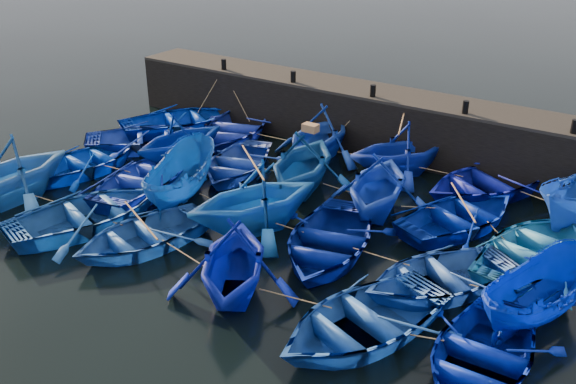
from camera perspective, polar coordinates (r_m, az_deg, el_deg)
The scene contains 36 objects.
ground at distance 20.99m, azimuth -4.88°, elevation -4.85°, with size 120.00×120.00×0.00m, color black.
quay_wall at distance 28.65m, azimuth 8.19°, elevation 6.21°, with size 26.00×2.50×2.50m, color black.
quay_top at distance 28.25m, azimuth 8.35°, elevation 8.72°, with size 26.00×2.50×0.12m, color black.
bollard_0 at distance 31.60m, azimuth -5.73°, elevation 11.23°, with size 0.24×0.24×0.50m, color black.
bollard_1 at distance 29.29m, azimuth 0.46°, elevation 10.22°, with size 0.24×0.24×0.50m, color black.
bollard_2 at distance 27.39m, azimuth 7.56°, elevation 8.91°, with size 0.24×0.24×0.50m, color black.
bollard_3 at distance 25.96m, azimuth 15.50°, elevation 7.28°, with size 0.24×0.24×0.50m, color black.
bollard_4 at distance 25.09m, azimuth 24.11°, elevation 5.34°, with size 0.24×0.24×0.50m, color black.
boat_0 at distance 31.07m, azimuth -9.56°, elevation 6.35°, with size 4.01×5.60×1.16m, color #00289D.
boat_1 at distance 29.65m, azimuth -4.83°, elevation 5.69°, with size 4.05×5.66×1.17m, color navy.
boat_2 at distance 27.16m, azimuth 2.78°, elevation 5.24°, with size 3.91×4.54×2.39m, color #173B98.
boat_3 at distance 26.00m, azimuth 9.90°, elevation 3.77°, with size 3.67×4.26×2.24m, color #0E27A2.
boat_4 at distance 25.21m, azimuth 17.22°, elevation 0.86°, with size 3.86×5.39×1.12m, color #0C1490.
boat_6 at distance 29.19m, azimuth -12.39°, elevation 4.78°, with size 3.81×5.33×1.11m, color #1C38AB.
boat_7 at distance 27.12m, azimuth -9.51°, elevation 4.70°, with size 3.65×4.24×2.23m, color navy.
boat_8 at distance 26.01m, azimuth -4.65°, elevation 2.59°, with size 3.41×4.77×0.99m, color #2140A4.
boat_9 at distance 24.14m, azimuth 1.35°, elevation 2.75°, with size 4.08×4.74×2.49m, color navy.
boat_10 at distance 22.65m, azimuth 8.09°, elevation 0.76°, with size 3.92×4.54×2.39m, color #1334B7.
boat_11 at distance 22.49m, azimuth 15.13°, elevation -2.05°, with size 3.51×4.90×1.02m, color #00198B.
boat_12 at distance 21.05m, azimuth 21.17°, elevation -4.82°, with size 3.82×5.35×1.11m, color #2477C2.
boat_13 at distance 27.37m, azimuth -17.50°, elevation 2.65°, with size 3.46×4.83×1.00m, color #002D97.
boat_14 at distance 25.06m, azimuth -12.42°, elevation 1.29°, with size 3.85×5.38×1.12m, color #172D9E.
boat_15 at distance 23.78m, azimuth -9.55°, elevation 1.24°, with size 1.85×4.91×1.90m, color navy.
boat_16 at distance 21.30m, azimuth -3.07°, elevation -0.49°, with size 4.10×4.76×2.50m, color blue.
boat_17 at distance 20.21m, azimuth 3.57°, elevation -4.27°, with size 3.82×5.34×1.11m, color navy.
boat_18 at distance 18.99m, azimuth 13.24°, elevation -7.29°, with size 3.48×4.86×1.01m, color #224CA0.
boat_19 at distance 18.35m, azimuth 21.43°, elevation -8.43°, with size 1.69×4.49×1.74m, color #001DA3.
boat_20 at distance 25.44m, azimuth -23.55°, elevation 1.78°, with size 4.12×4.78×2.52m, color #245DA0.
boat_21 at distance 22.81m, azimuth -17.34°, elevation -1.77°, with size 3.95×5.52×1.14m, color #184B8F.
boat_22 at distance 21.15m, azimuth -12.84°, elevation -3.67°, with size 3.38×4.73×0.98m, color #2152A5.
boat_23 at distance 18.03m, azimuth -4.92°, elevation -6.11°, with size 3.77×4.37×2.30m, color #05159D.
boat_24 at distance 16.85m, azimuth 6.60°, elevation -11.21°, with size 3.76×5.26×1.09m, color #194898.
boat_25 at distance 16.35m, azimuth 16.71°, elevation -13.78°, with size 3.46×4.84×1.00m, color #00148B.
wooden_crate at distance 23.49m, azimuth 2.01°, elevation 5.72°, with size 0.57×0.37×0.29m, color #976942.
mooring_ropes at distance 24.38m, azimuth 2.59°, elevation 2.06°, with size 18.05×11.73×2.10m.
loose_oars at distance 21.94m, azimuth 2.94°, elevation 1.65°, with size 10.34×12.00×1.58m.
Camera 1 is at (11.52, -14.03, 10.55)m, focal length 40.00 mm.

